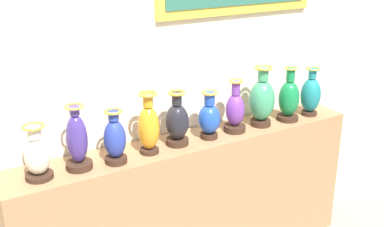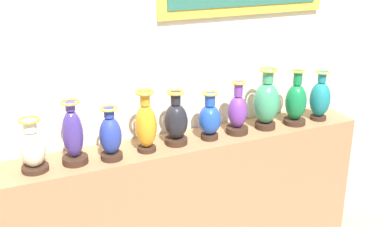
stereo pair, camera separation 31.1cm
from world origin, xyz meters
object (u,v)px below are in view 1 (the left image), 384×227
vase_cobalt (115,140)px  vase_amber (149,126)px  vase_sapphire (209,118)px  vase_onyx (177,122)px  vase_emerald (289,99)px  vase_ivory (37,156)px  vase_violet (235,111)px  vase_jade (262,100)px  vase_teal (311,95)px  vase_indigo (77,142)px

vase_cobalt → vase_amber: 0.24m
vase_amber → vase_sapphire: (0.45, 0.01, -0.03)m
vase_onyx → vase_emerald: 0.92m
vase_amber → vase_ivory: bearing=178.9°
vase_ivory → vase_violet: vase_violet is taller
vase_jade → vase_amber: bearing=-179.4°
vase_cobalt → vase_teal: vase_teal is taller
vase_ivory → vase_onyx: (0.89, 0.01, 0.02)m
vase_ivory → vase_sapphire: bearing=-0.4°
vase_ivory → vase_jade: (1.57, -0.00, 0.05)m
vase_cobalt → vase_emerald: vase_emerald is taller
vase_ivory → vase_jade: bearing=-0.1°
vase_amber → vase_emerald: (1.13, -0.01, -0.02)m
vase_sapphire → vase_emerald: vase_emerald is taller
vase_ivory → vase_sapphire: 1.13m
vase_onyx → vase_violet: 0.45m
vase_onyx → vase_jade: size_ratio=0.84×
vase_ivory → vase_sapphire: size_ratio=0.97×
vase_teal → vase_onyx: bearing=178.2°
vase_amber → vase_teal: 1.34m
vase_indigo → vase_cobalt: (0.21, -0.04, -0.02)m
vase_ivory → vase_emerald: bearing=-0.7°
vase_emerald → vase_teal: vase_emerald is taller
vase_indigo → vase_teal: vase_indigo is taller
vase_amber → vase_emerald: 1.13m
vase_cobalt → vase_onyx: size_ratio=0.92×
vase_teal → vase_amber: bearing=179.5°
vase_amber → vase_sapphire: vase_amber is taller
vase_indigo → vase_teal: size_ratio=1.06×
vase_amber → vase_emerald: bearing=-0.5°
vase_onyx → vase_emerald: (0.92, -0.03, 0.01)m
vase_emerald → vase_cobalt: bearing=-179.5°
vase_ivory → vase_onyx: vase_onyx is taller
vase_indigo → vase_ivory: bearing=-179.6°
vase_cobalt → vase_jade: bearing=1.6°
vase_amber → vase_indigo: bearing=178.1°
vase_emerald → vase_teal: bearing=-0.5°
vase_emerald → vase_ivory: bearing=179.3°
vase_indigo → vase_emerald: size_ratio=0.98×
vase_sapphire → vase_violet: 0.22m
vase_sapphire → vase_jade: size_ratio=0.76×
vase_ivory → vase_indigo: (0.23, 0.00, 0.03)m
vase_ivory → vase_amber: 0.68m
vase_amber → vase_cobalt: bearing=-174.8°
vase_cobalt → vase_violet: bearing=2.4°
vase_ivory → vase_teal: 2.02m
vase_onyx → vase_jade: 0.68m
vase_ivory → vase_indigo: vase_indigo is taller
vase_sapphire → vase_amber: bearing=-179.2°
vase_cobalt → vase_emerald: 1.36m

